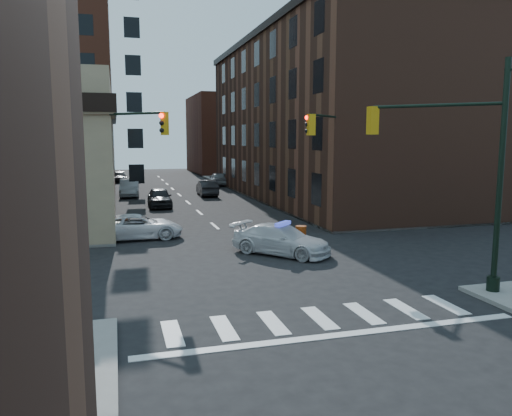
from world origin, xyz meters
TOP-DOWN VIEW (x-y plane):
  - ground at (0.00, 0.00)m, footprint 140.00×140.00m
  - sidewalk_ne at (23.00, 32.75)m, footprint 34.00×54.50m
  - commercial_row_ne at (13.00, 22.50)m, footprint 14.00×34.00m
  - filler_nw at (-16.00, 62.00)m, footprint 20.00×18.00m
  - filler_ne at (14.00, 58.00)m, footprint 16.00×16.00m
  - signal_pole_se at (6.04, -5.52)m, footprint 5.40×5.27m
  - signal_pole_nw at (-5.85, 5.34)m, footprint 3.58×3.67m
  - signal_pole_ne at (5.84, 5.35)m, footprint 3.67×3.58m
  - tree_ne_near at (7.50, 26.00)m, footprint 3.00×3.00m
  - tree_ne_far at (7.50, 34.00)m, footprint 3.00×3.00m
  - police_car at (1.58, 1.61)m, footprint 4.77×4.90m
  - pickup at (-4.83, 7.22)m, footprint 4.95×2.38m
  - parked_car_wnear at (-2.58, 19.84)m, footprint 1.93×4.57m
  - parked_car_wfar at (-4.68, 27.98)m, footprint 1.99×5.01m
  - parked_car_wdeep at (-5.50, 44.23)m, footprint 2.03×4.51m
  - parked_car_enear at (2.50, 26.61)m, footprint 1.75×4.66m
  - parked_car_efar at (5.50, 36.31)m, footprint 2.21×4.78m
  - pedestrian_a at (-9.59, 6.00)m, footprint 0.78×0.76m
  - barrel_road at (3.22, 3.31)m, footprint 0.72×0.72m
  - barrel_bank at (-5.50, 8.03)m, footprint 0.60×0.60m
  - barricade_nw_a at (-8.52, 6.34)m, footprint 1.23×0.79m
  - barricade_nw_b at (-11.33, 5.70)m, footprint 1.28×0.73m

SIDE VIEW (x-z plane):
  - ground at x=0.00m, z-range 0.00..0.00m
  - sidewalk_ne at x=23.00m, z-range 0.00..0.15m
  - barrel_road at x=3.22m, z-range 0.00..1.00m
  - barrel_bank at x=-5.50m, z-range 0.00..1.02m
  - barricade_nw_a at x=-8.52m, z-range 0.15..1.00m
  - barricade_nw_b at x=-11.33m, z-range 0.15..1.07m
  - parked_car_wdeep at x=-5.50m, z-range 0.00..1.28m
  - pickup at x=-4.83m, z-range 0.00..1.36m
  - police_car at x=1.58m, z-range 0.00..1.41m
  - parked_car_enear at x=2.50m, z-range 0.00..1.52m
  - parked_car_wnear at x=-2.58m, z-range 0.00..1.54m
  - parked_car_efar at x=5.50m, z-range 0.00..1.59m
  - parked_car_wfar at x=-4.68m, z-range 0.00..1.62m
  - pedestrian_a at x=-9.59m, z-range 0.15..1.95m
  - tree_ne_near at x=7.50m, z-range 1.06..5.91m
  - tree_ne_far at x=7.50m, z-range 1.06..5.91m
  - signal_pole_nw at x=-5.85m, z-range 0.34..8.34m
  - signal_pole_ne at x=5.84m, z-range 0.34..8.34m
  - signal_pole_se at x=6.04m, z-range 0.61..8.61m
  - filler_ne at x=14.00m, z-range 0.00..12.00m
  - commercial_row_ne at x=13.00m, z-range 0.00..14.00m
  - filler_nw at x=-16.00m, z-range 0.00..16.00m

